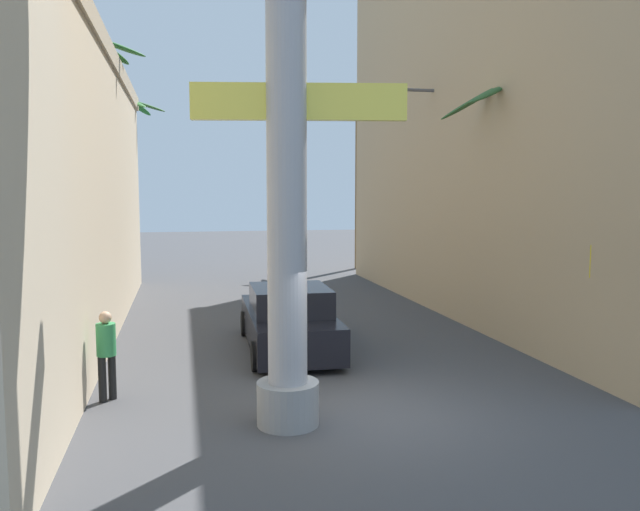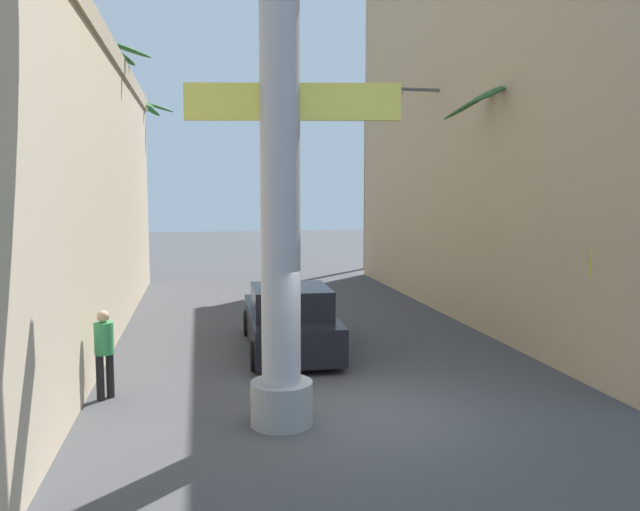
{
  "view_description": "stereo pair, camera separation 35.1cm",
  "coord_description": "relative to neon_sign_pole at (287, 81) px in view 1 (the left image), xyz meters",
  "views": [
    {
      "loc": [
        -2.97,
        -9.78,
        3.72
      ],
      "look_at": [
        0.0,
        3.68,
        2.33
      ],
      "focal_mm": 35.0,
      "sensor_mm": 36.0,
      "label": 1
    },
    {
      "loc": [
        -2.62,
        -9.85,
        3.72
      ],
      "look_at": [
        0.0,
        3.68,
        2.33
      ],
      "focal_mm": 35.0,
      "sensor_mm": 36.0,
      "label": 2
    }
  ],
  "objects": [
    {
      "name": "ground_plane",
      "position": [
        1.37,
        10.16,
        -5.42
      ],
      "size": [
        82.04,
        82.04,
        0.0
      ],
      "primitive_type": "plane",
      "color": "#424244"
    },
    {
      "name": "building_right",
      "position": [
        9.88,
        8.45,
        1.1
      ],
      "size": [
        7.7,
        18.81,
        13.01
      ],
      "color": "tan",
      "rests_on": "ground"
    },
    {
      "name": "neon_sign_pole",
      "position": [
        0.0,
        0.0,
        0.0
      ],
      "size": [
        3.7,
        1.0,
        10.47
      ],
      "color": "#9E9EA3",
      "rests_on": "ground"
    },
    {
      "name": "street_lamp",
      "position": [
        6.36,
        8.91,
        -1.17
      ],
      "size": [
        2.39,
        0.28,
        7.02
      ],
      "color": "#59595E",
      "rests_on": "ground"
    },
    {
      "name": "crossing_sign",
      "position": [
        6.32,
        1.18,
        -3.62
      ],
      "size": [
        0.47,
        0.47,
        2.75
      ],
      "color": "slate",
      "rests_on": "ground"
    },
    {
      "name": "car_lead",
      "position": [
        0.79,
        4.68,
        -4.72
      ],
      "size": [
        2.12,
        4.81,
        1.56
      ],
      "color": "black",
      "rests_on": "ground"
    },
    {
      "name": "palm_tree_far_right",
      "position": [
        6.82,
        19.83,
        0.08
      ],
      "size": [
        3.28,
        3.19,
        8.77
      ],
      "color": "brown",
      "rests_on": "ground"
    },
    {
      "name": "palm_tree_far_left",
      "position": [
        -3.73,
        17.29,
        -0.17
      ],
      "size": [
        3.02,
        3.01,
        7.58
      ],
      "color": "brown",
      "rests_on": "ground"
    },
    {
      "name": "palm_tree_near_right",
      "position": [
        6.53,
        4.98,
        -1.53
      ],
      "size": [
        3.32,
        3.42,
        6.52
      ],
      "color": "brown",
      "rests_on": "ground"
    },
    {
      "name": "palm_tree_mid_left",
      "position": [
        -4.12,
        9.27,
        -0.42
      ],
      "size": [
        3.15,
        3.12,
        8.19
      ],
      "color": "brown",
      "rests_on": "ground"
    },
    {
      "name": "pedestrian_curb_left",
      "position": [
        -2.98,
        1.84,
        -4.47
      ],
      "size": [
        0.48,
        0.48,
        1.63
      ],
      "color": "black",
      "rests_on": "ground"
    }
  ]
}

